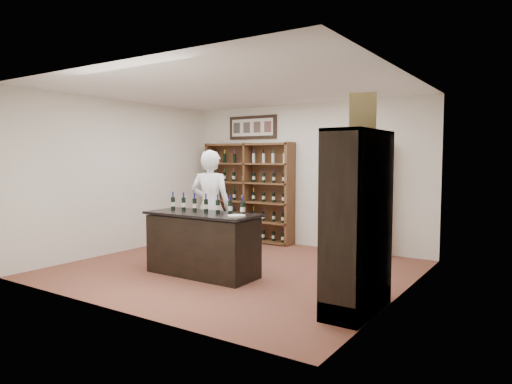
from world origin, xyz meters
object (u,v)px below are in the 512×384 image
counter_bottle_0 (173,203)px  shopkeeper (211,207)px  side_cabinet (360,251)px  wine_crate (363,112)px  wine_shelf (249,192)px  tasting_counter (202,244)px

counter_bottle_0 → shopkeeper: 0.68m
side_cabinet → shopkeeper: size_ratio=1.10×
counter_bottle_0 → wine_crate: 3.65m
side_cabinet → counter_bottle_0: bearing=173.5°
wine_shelf → side_cabinet: size_ratio=1.00×
counter_bottle_0 → wine_crate: size_ratio=0.66×
wine_shelf → counter_bottle_0: (0.38, -2.84, 0.01)m
wine_shelf → tasting_counter: 3.19m
wine_shelf → side_cabinet: 5.02m
wine_crate → side_cabinet: bearing=-89.6°
counter_bottle_0 → shopkeeper: shopkeeper is taller
tasting_counter → wine_crate: wine_crate is taller
wine_shelf → side_cabinet: same height
wine_shelf → counter_bottle_0: 2.86m
counter_bottle_0 → side_cabinet: (3.44, -0.40, -0.35)m
tasting_counter → counter_bottle_0: (-0.72, 0.10, 0.61)m
counter_bottle_0 → wine_crate: wine_crate is taller
wine_shelf → tasting_counter: (1.10, -2.93, -0.61)m
tasting_counter → shopkeeper: 0.91m
counter_bottle_0 → side_cabinet: bearing=-6.5°
tasting_counter → counter_bottle_0: bearing=172.5°
tasting_counter → counter_bottle_0: 0.95m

